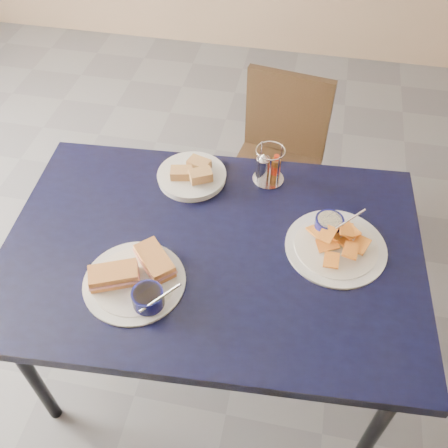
% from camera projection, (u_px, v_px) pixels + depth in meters
% --- Properties ---
extents(ground, '(6.00, 6.00, 0.00)m').
position_uv_depth(ground, '(240.00, 344.00, 2.16)').
color(ground, '#545459').
rests_on(ground, ground).
extents(dining_table, '(1.36, 0.95, 0.75)m').
position_uv_depth(dining_table, '(212.00, 259.00, 1.59)').
color(dining_table, black).
rests_on(dining_table, ground).
extents(chair_far, '(0.44, 0.42, 0.81)m').
position_uv_depth(chair_far, '(277.00, 150.00, 2.30)').
color(chair_far, black).
rests_on(chair_far, ground).
extents(sandwich_plate, '(0.31, 0.30, 0.12)m').
position_uv_depth(sandwich_plate, '(137.00, 278.00, 1.44)').
color(sandwich_plate, white).
rests_on(sandwich_plate, dining_table).
extents(plantain_plate, '(0.31, 0.31, 0.12)m').
position_uv_depth(plantain_plate, '(334.00, 240.00, 1.54)').
color(plantain_plate, white).
rests_on(plantain_plate, dining_table).
extents(bread_basket, '(0.24, 0.24, 0.07)m').
position_uv_depth(bread_basket, '(192.00, 175.00, 1.74)').
color(bread_basket, white).
rests_on(bread_basket, dining_table).
extents(condiment_caddy, '(0.11, 0.11, 0.14)m').
position_uv_depth(condiment_caddy, '(268.00, 167.00, 1.71)').
color(condiment_caddy, silver).
rests_on(condiment_caddy, dining_table).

